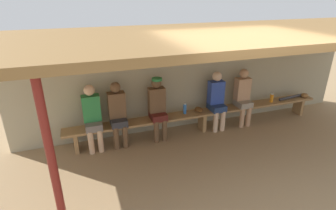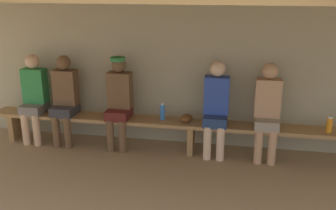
{
  "view_description": "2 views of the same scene",
  "coord_description": "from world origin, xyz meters",
  "px_view_note": "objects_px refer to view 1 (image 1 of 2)",
  "views": [
    {
      "loc": [
        -2.54,
        -3.41,
        2.96
      ],
      "look_at": [
        -0.89,
        1.35,
        0.82
      ],
      "focal_mm": 28.85,
      "sensor_mm": 36.0,
      "label": 1
    },
    {
      "loc": [
        0.63,
        -3.56,
        2.37
      ],
      "look_at": [
        -0.3,
        1.37,
        0.75
      ],
      "focal_mm": 41.58,
      "sensor_mm": 36.0,
      "label": 2
    }
  ],
  "objects_px": {
    "water_bottle_green": "(185,109)",
    "player_in_blue": "(92,115)",
    "baseball_bat": "(291,97)",
    "player_in_white": "(243,95)",
    "support_post": "(53,167)",
    "player_rightmost": "(158,106)",
    "baseball_glove_dark_brown": "(199,109)",
    "bench": "(202,114)",
    "baseball_glove_tan": "(305,95)",
    "player_in_red": "(217,98)",
    "player_leftmost": "(118,112)",
    "water_bottle_orange": "(272,98)"
  },
  "relations": [
    {
      "from": "player_leftmost",
      "to": "water_bottle_green",
      "type": "relative_size",
      "value": 5.45
    },
    {
      "from": "player_leftmost",
      "to": "baseball_glove_tan",
      "type": "bearing_deg",
      "value": -0.47
    },
    {
      "from": "baseball_bat",
      "to": "support_post",
      "type": "bearing_deg",
      "value": -165.8
    },
    {
      "from": "baseball_bat",
      "to": "player_in_white",
      "type": "bearing_deg",
      "value": 172.83
    },
    {
      "from": "player_rightmost",
      "to": "baseball_glove_dark_brown",
      "type": "bearing_deg",
      "value": 1.89
    },
    {
      "from": "bench",
      "to": "player_in_blue",
      "type": "height_order",
      "value": "player_in_blue"
    },
    {
      "from": "player_leftmost",
      "to": "player_rightmost",
      "type": "bearing_deg",
      "value": 0.03
    },
    {
      "from": "support_post",
      "to": "baseball_glove_tan",
      "type": "xyz_separation_m",
      "value": [
        5.8,
        2.06,
        -0.6
      ]
    },
    {
      "from": "player_in_red",
      "to": "water_bottle_orange",
      "type": "bearing_deg",
      "value": -1.48
    },
    {
      "from": "player_leftmost",
      "to": "player_in_blue",
      "type": "bearing_deg",
      "value": 180.0
    },
    {
      "from": "player_in_red",
      "to": "player_in_white",
      "type": "xyz_separation_m",
      "value": [
        0.69,
        0.0,
        0.0
      ]
    },
    {
      "from": "player_in_blue",
      "to": "player_in_white",
      "type": "bearing_deg",
      "value": 0.0
    },
    {
      "from": "bench",
      "to": "baseball_bat",
      "type": "distance_m",
      "value": 2.45
    },
    {
      "from": "bench",
      "to": "baseball_glove_tan",
      "type": "distance_m",
      "value": 2.85
    },
    {
      "from": "player_in_red",
      "to": "baseball_glove_dark_brown",
      "type": "relative_size",
      "value": 5.56
    },
    {
      "from": "support_post",
      "to": "player_in_red",
      "type": "relative_size",
      "value": 1.65
    },
    {
      "from": "player_in_red",
      "to": "baseball_glove_tan",
      "type": "bearing_deg",
      "value": -0.89
    },
    {
      "from": "water_bottle_orange",
      "to": "baseball_glove_dark_brown",
      "type": "height_order",
      "value": "water_bottle_orange"
    },
    {
      "from": "water_bottle_green",
      "to": "player_in_blue",
      "type": "bearing_deg",
      "value": -179.15
    },
    {
      "from": "support_post",
      "to": "player_in_blue",
      "type": "distance_m",
      "value": 2.21
    },
    {
      "from": "player_rightmost",
      "to": "water_bottle_orange",
      "type": "bearing_deg",
      "value": -0.78
    },
    {
      "from": "water_bottle_green",
      "to": "baseball_bat",
      "type": "distance_m",
      "value": 2.87
    },
    {
      "from": "player_rightmost",
      "to": "water_bottle_orange",
      "type": "xyz_separation_m",
      "value": [
        2.88,
        -0.04,
        -0.18
      ]
    },
    {
      "from": "player_in_white",
      "to": "baseball_glove_dark_brown",
      "type": "distance_m",
      "value": 1.13
    },
    {
      "from": "support_post",
      "to": "player_in_white",
      "type": "height_order",
      "value": "support_post"
    },
    {
      "from": "player_leftmost",
      "to": "bench",
      "type": "bearing_deg",
      "value": -0.09
    },
    {
      "from": "player_rightmost",
      "to": "baseball_bat",
      "type": "bearing_deg",
      "value": -0.06
    },
    {
      "from": "baseball_glove_tan",
      "to": "bench",
      "type": "bearing_deg",
      "value": -35.59
    },
    {
      "from": "water_bottle_orange",
      "to": "baseball_bat",
      "type": "bearing_deg",
      "value": 3.24
    },
    {
      "from": "bench",
      "to": "player_leftmost",
      "type": "xyz_separation_m",
      "value": [
        -1.89,
        0.0,
        0.34
      ]
    },
    {
      "from": "baseball_glove_tan",
      "to": "baseball_glove_dark_brown",
      "type": "distance_m",
      "value": 2.93
    },
    {
      "from": "water_bottle_orange",
      "to": "baseball_glove_tan",
      "type": "bearing_deg",
      "value": -0.04
    },
    {
      "from": "water_bottle_green",
      "to": "player_in_red",
      "type": "bearing_deg",
      "value": -2.19
    },
    {
      "from": "support_post",
      "to": "player_in_white",
      "type": "xyz_separation_m",
      "value": [
        3.97,
        2.1,
        -0.37
      ]
    },
    {
      "from": "support_post",
      "to": "player_rightmost",
      "type": "height_order",
      "value": "support_post"
    },
    {
      "from": "bench",
      "to": "water_bottle_green",
      "type": "relative_size",
      "value": 24.5
    },
    {
      "from": "water_bottle_green",
      "to": "baseball_glove_dark_brown",
      "type": "xyz_separation_m",
      "value": [
        0.34,
        0.0,
        -0.07
      ]
    },
    {
      "from": "support_post",
      "to": "bench",
      "type": "height_order",
      "value": "support_post"
    },
    {
      "from": "support_post",
      "to": "player_leftmost",
      "type": "distance_m",
      "value": 2.38
    },
    {
      "from": "support_post",
      "to": "baseball_glove_dark_brown",
      "type": "bearing_deg",
      "value": 36.66
    },
    {
      "from": "player_leftmost",
      "to": "water_bottle_orange",
      "type": "relative_size",
      "value": 6.14
    },
    {
      "from": "player_in_red",
      "to": "baseball_glove_dark_brown",
      "type": "height_order",
      "value": "player_in_red"
    },
    {
      "from": "player_in_blue",
      "to": "baseball_glove_dark_brown",
      "type": "distance_m",
      "value": 2.31
    },
    {
      "from": "player_in_blue",
      "to": "player_in_white",
      "type": "height_order",
      "value": "same"
    },
    {
      "from": "support_post",
      "to": "baseball_bat",
      "type": "distance_m",
      "value": 5.83
    },
    {
      "from": "baseball_bat",
      "to": "player_rightmost",
      "type": "bearing_deg",
      "value": 172.89
    },
    {
      "from": "baseball_glove_dark_brown",
      "to": "baseball_bat",
      "type": "xyz_separation_m",
      "value": [
        2.53,
        -0.04,
        -0.01
      ]
    },
    {
      "from": "baseball_glove_tan",
      "to": "baseball_glove_dark_brown",
      "type": "height_order",
      "value": "same"
    },
    {
      "from": "player_in_red",
      "to": "baseball_bat",
      "type": "distance_m",
      "value": 2.13
    },
    {
      "from": "player_in_red",
      "to": "player_leftmost",
      "type": "xyz_separation_m",
      "value": [
        -2.23,
        0.0,
        0.0
      ]
    }
  ]
}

